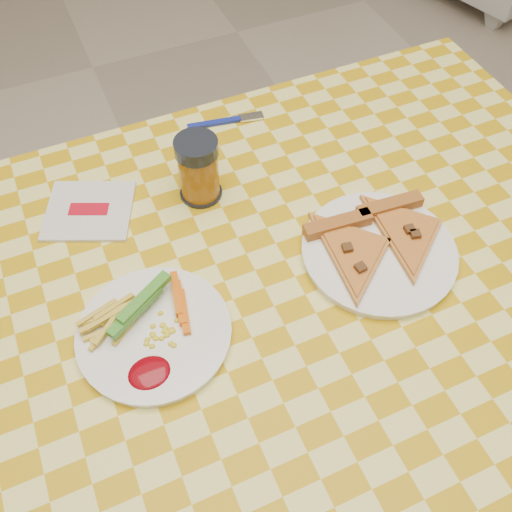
# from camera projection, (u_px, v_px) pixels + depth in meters

# --- Properties ---
(ground) EXTENTS (8.00, 8.00, 0.00)m
(ground) POSITION_uv_depth(u_px,v_px,m) (261.00, 450.00, 1.46)
(ground) COLOR beige
(ground) RESTS_ON ground
(table) EXTENTS (1.28, 0.88, 0.76)m
(table) POSITION_uv_depth(u_px,v_px,m) (264.00, 313.00, 0.92)
(table) COLOR white
(table) RESTS_ON ground
(plate_left) EXTENTS (0.27, 0.27, 0.01)m
(plate_left) POSITION_uv_depth(u_px,v_px,m) (154.00, 334.00, 0.80)
(plate_left) COLOR white
(plate_left) RESTS_ON table
(plate_right) EXTENTS (0.30, 0.30, 0.01)m
(plate_right) POSITION_uv_depth(u_px,v_px,m) (379.00, 253.00, 0.89)
(plate_right) COLOR white
(plate_right) RESTS_ON table
(fries_veggies) EXTENTS (0.18, 0.16, 0.04)m
(fries_veggies) POSITION_uv_depth(u_px,v_px,m) (144.00, 322.00, 0.80)
(fries_veggies) COLOR gold
(fries_veggies) RESTS_ON plate_left
(pizza_slices) EXTENTS (0.25, 0.23, 0.02)m
(pizza_slices) POSITION_uv_depth(u_px,v_px,m) (377.00, 239.00, 0.89)
(pizza_slices) COLOR #D38041
(pizza_slices) RESTS_ON plate_right
(drink_glass) EXTENTS (0.07, 0.07, 0.12)m
(drink_glass) POSITION_uv_depth(u_px,v_px,m) (199.00, 169.00, 0.93)
(drink_glass) COLOR black
(drink_glass) RESTS_ON table
(napkin) EXTENTS (0.18, 0.17, 0.01)m
(napkin) POSITION_uv_depth(u_px,v_px,m) (89.00, 211.00, 0.95)
(napkin) COLOR silver
(napkin) RESTS_ON table
(fork) EXTENTS (0.15, 0.04, 0.01)m
(fork) POSITION_uv_depth(u_px,v_px,m) (227.00, 121.00, 1.08)
(fork) COLOR navy
(fork) RESTS_ON table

